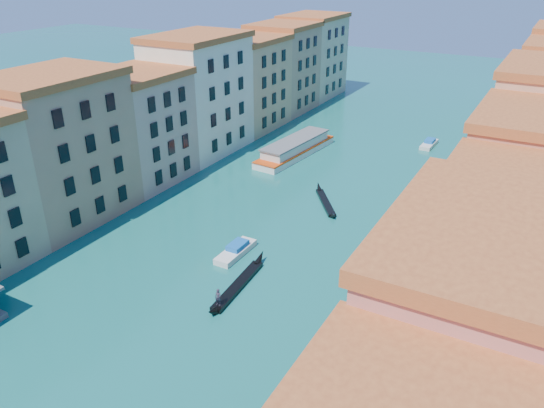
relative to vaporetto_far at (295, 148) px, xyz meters
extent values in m
cube|color=#AD7C5B|center=(-16.61, -37.37, 8.13)|extent=(12.00, 17.00, 19.00)
cube|color=#9C4822|center=(-16.61, -37.37, 18.13)|extent=(12.80, 17.40, 1.00)
cube|color=tan|center=(-16.61, -21.87, 6.88)|extent=(12.00, 14.00, 16.50)
cube|color=#9C4822|center=(-16.61, -21.87, 15.63)|extent=(12.80, 14.40, 1.00)
cube|color=beige|center=(-16.61, -5.87, 8.63)|extent=(12.00, 18.00, 20.00)
cube|color=#9C4822|center=(-16.61, -5.87, 19.13)|extent=(12.80, 18.40, 1.00)
cube|color=tan|center=(-16.61, 11.13, 7.38)|extent=(12.00, 16.00, 17.50)
cube|color=#9C4822|center=(-16.61, 11.13, 16.63)|extent=(12.80, 16.40, 1.00)
cube|color=tan|center=(-16.61, 26.63, 7.88)|extent=(12.00, 15.00, 18.50)
cube|color=#9C4822|center=(-16.61, 26.63, 17.63)|extent=(12.80, 15.40, 1.00)
cube|color=tan|center=(-16.61, 42.63, 8.13)|extent=(12.00, 17.00, 19.00)
cube|color=#9C4822|center=(-16.61, 42.63, 18.13)|extent=(12.80, 17.40, 1.00)
cube|color=#BC695B|center=(39.39, -53.37, 8.13)|extent=(12.00, 17.00, 19.00)
cube|color=#9C4822|center=(39.39, -53.37, 18.13)|extent=(12.80, 17.40, 1.00)
cube|color=tan|center=(39.39, -37.87, 6.88)|extent=(12.00, 14.00, 16.50)
cube|color=#9C4822|center=(39.39, -37.87, 15.63)|extent=(12.80, 14.40, 1.00)
cube|color=#AE674B|center=(39.39, -22.87, 7.63)|extent=(12.00, 16.00, 18.00)
cube|color=tan|center=(39.39, -5.87, 8.63)|extent=(12.00, 18.00, 20.00)
cube|color=#A19682|center=(31.39, -11.87, -0.87)|extent=(4.00, 140.00, 1.00)
cube|color=maroon|center=(31.59, -53.37, 1.63)|extent=(3.20, 15.30, 0.25)
cylinder|color=slate|center=(30.19, -48.27, 0.13)|extent=(0.12, 0.12, 3.00)
cube|color=maroon|center=(31.59, -37.87, 1.63)|extent=(3.20, 12.60, 0.25)
cylinder|color=slate|center=(30.19, -42.07, 0.13)|extent=(0.12, 0.12, 3.00)
cylinder|color=slate|center=(30.19, -33.67, 0.13)|extent=(0.12, 0.12, 3.00)
cylinder|color=brown|center=(27.89, -51.87, -0.07)|extent=(0.24, 0.24, 3.20)
cylinder|color=brown|center=(28.49, -50.87, -0.07)|extent=(0.24, 0.24, 3.20)
cylinder|color=brown|center=(29.09, -49.87, -0.07)|extent=(0.24, 0.24, 3.20)
cylinder|color=brown|center=(27.89, -37.87, -0.07)|extent=(0.24, 0.24, 3.20)
cylinder|color=brown|center=(28.49, -36.87, -0.07)|extent=(0.24, 0.24, 3.20)
cylinder|color=brown|center=(29.09, -35.87, -0.07)|extent=(0.24, 0.24, 3.20)
cylinder|color=brown|center=(27.89, -19.87, -0.07)|extent=(0.24, 0.24, 3.20)
cylinder|color=brown|center=(28.49, -18.87, -0.07)|extent=(0.24, 0.24, 3.20)
cylinder|color=brown|center=(29.09, -17.87, -0.07)|extent=(0.24, 0.24, 3.20)
cube|color=silver|center=(0.00, 0.00, -0.76)|extent=(6.60, 20.86, 1.23)
cube|color=silver|center=(0.00, 0.00, 0.57)|extent=(5.69, 16.73, 1.64)
cube|color=slate|center=(0.00, 0.00, 1.55)|extent=(6.04, 17.27, 0.26)
cube|color=#D9400C|center=(0.00, 0.00, -0.19)|extent=(6.65, 20.87, 0.26)
cube|color=black|center=(13.48, -41.09, -1.12)|extent=(2.04, 10.27, 0.51)
cone|color=black|center=(13.04, -35.44, -0.69)|extent=(1.20, 2.35, 1.90)
cone|color=black|center=(13.93, -46.74, -0.81)|extent=(1.16, 1.96, 1.68)
imported|color=#2D2837|center=(13.82, -45.38, 0.06)|extent=(0.75, 0.52, 1.96)
cube|color=black|center=(13.27, -16.56, -1.15)|extent=(6.17, 7.90, 0.45)
cone|color=black|center=(10.33, -12.53, -0.78)|extent=(1.91, 2.15, 1.68)
cone|color=black|center=(16.20, -20.59, -0.87)|extent=(1.70, 1.87, 1.48)
cube|color=silver|center=(9.46, -35.25, -0.99)|extent=(2.14, 6.66, 0.76)
cube|color=#155BAC|center=(9.46, -34.77, -0.33)|extent=(1.73, 2.86, 0.66)
cube|color=silver|center=(20.20, 16.75, -1.02)|extent=(2.17, 6.29, 0.71)
cube|color=#155BAC|center=(20.21, 17.20, -0.40)|extent=(1.69, 2.72, 0.62)
camera|label=1|loc=(40.45, -82.18, 32.11)|focal=35.00mm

